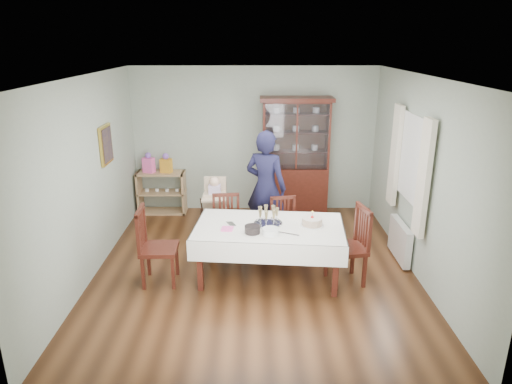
{
  "coord_description": "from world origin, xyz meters",
  "views": [
    {
      "loc": [
        -0.01,
        -5.88,
        3.14
      ],
      "look_at": [
        0.02,
        0.2,
        1.1
      ],
      "focal_mm": 32.0,
      "sensor_mm": 36.0,
      "label": 1
    }
  ],
  "objects_px": {
    "champagne_tray": "(268,219)",
    "gift_bag_pink": "(149,164)",
    "chair_far_right": "(285,240)",
    "birthday_cake": "(312,222)",
    "china_cabinet": "(295,155)",
    "woman": "(266,188)",
    "gift_bag_orange": "(166,164)",
    "dining_table": "(269,251)",
    "chair_far_left": "(227,239)",
    "chair_end_right": "(347,260)",
    "sideboard": "(162,192)",
    "chair_end_left": "(159,261)",
    "high_chair": "(215,216)"
  },
  "relations": [
    {
      "from": "dining_table",
      "to": "chair_far_left",
      "type": "relative_size",
      "value": 2.22
    },
    {
      "from": "chair_far_right",
      "to": "dining_table",
      "type": "bearing_deg",
      "value": -124.01
    },
    {
      "from": "high_chair",
      "to": "woman",
      "type": "bearing_deg",
      "value": -2.02
    },
    {
      "from": "china_cabinet",
      "to": "chair_end_right",
      "type": "distance_m",
      "value": 2.78
    },
    {
      "from": "china_cabinet",
      "to": "woman",
      "type": "height_order",
      "value": "china_cabinet"
    },
    {
      "from": "chair_far_left",
      "to": "chair_far_right",
      "type": "distance_m",
      "value": 0.88
    },
    {
      "from": "woman",
      "to": "gift_bag_orange",
      "type": "bearing_deg",
      "value": -11.21
    },
    {
      "from": "chair_far_left",
      "to": "high_chair",
      "type": "distance_m",
      "value": 0.64
    },
    {
      "from": "champagne_tray",
      "to": "gift_bag_pink",
      "type": "xyz_separation_m",
      "value": [
        -2.13,
        2.41,
        0.14
      ]
    },
    {
      "from": "dining_table",
      "to": "china_cabinet",
      "type": "height_order",
      "value": "china_cabinet"
    },
    {
      "from": "china_cabinet",
      "to": "gift_bag_orange",
      "type": "relative_size",
      "value": 5.98
    },
    {
      "from": "high_chair",
      "to": "champagne_tray",
      "type": "height_order",
      "value": "high_chair"
    },
    {
      "from": "woman",
      "to": "gift_bag_orange",
      "type": "distance_m",
      "value": 2.22
    },
    {
      "from": "champagne_tray",
      "to": "gift_bag_orange",
      "type": "height_order",
      "value": "gift_bag_orange"
    },
    {
      "from": "champagne_tray",
      "to": "gift_bag_pink",
      "type": "bearing_deg",
      "value": 131.44
    },
    {
      "from": "chair_far_right",
      "to": "gift_bag_pink",
      "type": "relative_size",
      "value": 2.41
    },
    {
      "from": "chair_far_right",
      "to": "high_chair",
      "type": "height_order",
      "value": "high_chair"
    },
    {
      "from": "sideboard",
      "to": "chair_end_left",
      "type": "distance_m",
      "value": 2.68
    },
    {
      "from": "high_chair",
      "to": "birthday_cake",
      "type": "height_order",
      "value": "high_chair"
    },
    {
      "from": "birthday_cake",
      "to": "gift_bag_orange",
      "type": "relative_size",
      "value": 0.86
    },
    {
      "from": "sideboard",
      "to": "chair_end_right",
      "type": "xyz_separation_m",
      "value": [
        2.99,
        -2.64,
        -0.08
      ]
    },
    {
      "from": "china_cabinet",
      "to": "gift_bag_pink",
      "type": "relative_size",
      "value": 5.77
    },
    {
      "from": "sideboard",
      "to": "gift_bag_orange",
      "type": "height_order",
      "value": "gift_bag_orange"
    },
    {
      "from": "dining_table",
      "to": "gift_bag_orange",
      "type": "relative_size",
      "value": 5.77
    },
    {
      "from": "chair_end_right",
      "to": "high_chair",
      "type": "xyz_separation_m",
      "value": [
        -1.87,
        1.36,
        0.11
      ]
    },
    {
      "from": "dining_table",
      "to": "gift_bag_pink",
      "type": "distance_m",
      "value": 3.33
    },
    {
      "from": "sideboard",
      "to": "chair_end_left",
      "type": "relative_size",
      "value": 0.85
    },
    {
      "from": "chair_far_left",
      "to": "chair_end_right",
      "type": "bearing_deg",
      "value": -30.17
    },
    {
      "from": "champagne_tray",
      "to": "high_chair",
      "type": "bearing_deg",
      "value": 125.19
    },
    {
      "from": "gift_bag_pink",
      "to": "china_cabinet",
      "type": "bearing_deg",
      "value": -0.03
    },
    {
      "from": "chair_far_right",
      "to": "chair_end_right",
      "type": "height_order",
      "value": "chair_end_right"
    },
    {
      "from": "dining_table",
      "to": "champagne_tray",
      "type": "relative_size",
      "value": 5.38
    },
    {
      "from": "sideboard",
      "to": "chair_end_left",
      "type": "bearing_deg",
      "value": -80.25
    },
    {
      "from": "chair_far_right",
      "to": "birthday_cake",
      "type": "xyz_separation_m",
      "value": [
        0.31,
        -0.62,
        0.55
      ]
    },
    {
      "from": "sideboard",
      "to": "champagne_tray",
      "type": "distance_m",
      "value": 3.14
    },
    {
      "from": "chair_far_right",
      "to": "chair_end_right",
      "type": "relative_size",
      "value": 0.85
    },
    {
      "from": "chair_far_right",
      "to": "chair_end_right",
      "type": "distance_m",
      "value": 1.09
    },
    {
      "from": "high_chair",
      "to": "gift_bag_pink",
      "type": "distance_m",
      "value": 1.9
    },
    {
      "from": "china_cabinet",
      "to": "chair_far_left",
      "type": "xyz_separation_m",
      "value": [
        -1.17,
        -1.84,
        -0.84
      ]
    },
    {
      "from": "chair_end_right",
      "to": "gift_bag_orange",
      "type": "distance_m",
      "value": 3.94
    },
    {
      "from": "chair_end_right",
      "to": "chair_end_left",
      "type": "bearing_deg",
      "value": -101.4
    },
    {
      "from": "chair_end_left",
      "to": "high_chair",
      "type": "height_order",
      "value": "high_chair"
    },
    {
      "from": "china_cabinet",
      "to": "high_chair",
      "type": "height_order",
      "value": "china_cabinet"
    },
    {
      "from": "chair_far_right",
      "to": "woman",
      "type": "xyz_separation_m",
      "value": [
        -0.28,
        0.57,
        0.65
      ]
    },
    {
      "from": "chair_end_left",
      "to": "dining_table",
      "type": "bearing_deg",
      "value": -86.25
    },
    {
      "from": "china_cabinet",
      "to": "birthday_cake",
      "type": "bearing_deg",
      "value": -89.57
    },
    {
      "from": "chair_end_right",
      "to": "woman",
      "type": "distance_m",
      "value": 1.81
    },
    {
      "from": "high_chair",
      "to": "chair_far_right",
      "type": "bearing_deg",
      "value": -28.68
    },
    {
      "from": "dining_table",
      "to": "chair_far_left",
      "type": "bearing_deg",
      "value": 134.2
    },
    {
      "from": "dining_table",
      "to": "chair_far_right",
      "type": "relative_size",
      "value": 2.31
    }
  ]
}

